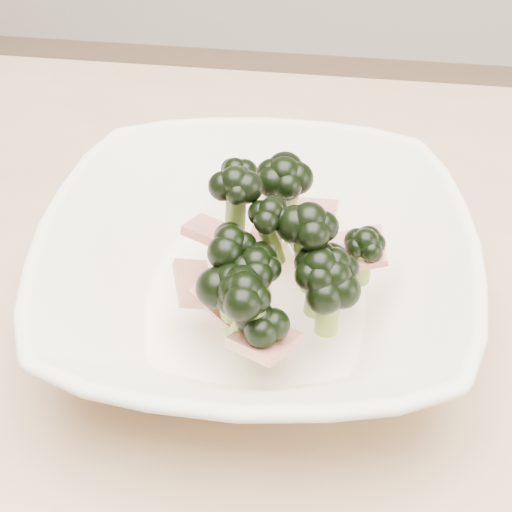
# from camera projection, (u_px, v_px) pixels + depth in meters

# --- Properties ---
(dining_table) EXTENTS (1.20, 0.80, 0.75)m
(dining_table) POSITION_uv_depth(u_px,v_px,m) (239.00, 429.00, 0.56)
(dining_table) COLOR tan
(dining_table) RESTS_ON ground
(broccoli_dish) EXTENTS (0.31, 0.31, 0.13)m
(broccoli_dish) POSITION_uv_depth(u_px,v_px,m) (258.00, 269.00, 0.49)
(broccoli_dish) COLOR white
(broccoli_dish) RESTS_ON dining_table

